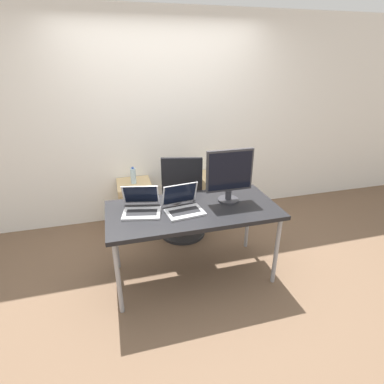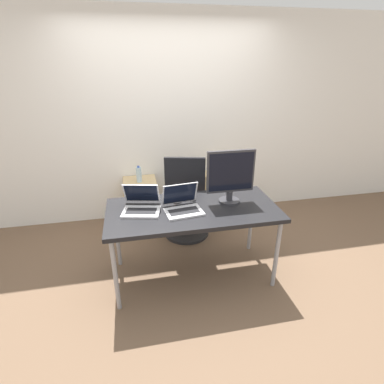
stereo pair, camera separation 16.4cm
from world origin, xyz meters
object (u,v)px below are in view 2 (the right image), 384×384
at_px(laptop_right, 183,206).
at_px(monitor, 231,176).
at_px(water_bottle, 139,174).
at_px(coffee_cup_brown, 175,195).
at_px(laptop_left, 141,205).
at_px(cabinet_right, 220,196).
at_px(coffee_cup_white, 191,193).
at_px(cabinet_left, 141,203).
at_px(office_chair, 186,207).

xyz_separation_m(laptop_right, monitor, (0.48, 0.09, 0.22)).
height_order(water_bottle, coffee_cup_brown, coffee_cup_brown).
xyz_separation_m(water_bottle, coffee_cup_brown, (0.32, -0.95, 0.11)).
relative_size(laptop_left, coffee_cup_brown, 3.78).
xyz_separation_m(cabinet_right, monitor, (-0.25, -1.09, 0.73)).
bearing_deg(coffee_cup_brown, monitor, -15.26).
height_order(coffee_cup_white, coffee_cup_brown, coffee_cup_white).
bearing_deg(cabinet_left, office_chair, -39.25).
distance_m(office_chair, laptop_right, 0.87).
relative_size(cabinet_left, monitor, 1.18).
distance_m(cabinet_left, laptop_right, 1.33).
bearing_deg(office_chair, laptop_right, -102.77).
bearing_deg(laptop_right, monitor, 10.51).
xyz_separation_m(cabinet_right, coffee_cup_white, (-0.60, -0.93, 0.51)).
distance_m(water_bottle, monitor, 1.41).
relative_size(water_bottle, monitor, 0.41).
relative_size(cabinet_right, laptop_right, 1.69).
distance_m(monitor, coffee_cup_white, 0.43).
xyz_separation_m(office_chair, coffee_cup_white, (-0.04, -0.51, 0.41)).
height_order(laptop_left, monitor, monitor).
distance_m(office_chair, cabinet_right, 0.71).
relative_size(coffee_cup_white, coffee_cup_brown, 1.04).
xyz_separation_m(laptop_left, coffee_cup_brown, (0.34, 0.14, 0.00)).
distance_m(water_bottle, laptop_right, 1.23).
bearing_deg(water_bottle, laptop_left, -90.89).
xyz_separation_m(office_chair, cabinet_right, (0.56, 0.43, -0.11)).
xyz_separation_m(cabinet_left, cabinet_right, (1.08, 0.00, 0.00)).
xyz_separation_m(office_chair, laptop_left, (-0.54, -0.67, 0.40)).
distance_m(cabinet_right, laptop_left, 1.63).
bearing_deg(monitor, office_chair, 114.91).
bearing_deg(laptop_left, laptop_right, -12.62).
relative_size(cabinet_left, laptop_left, 1.57).
xyz_separation_m(cabinet_right, coffee_cup_brown, (-0.76, -0.95, 0.51)).
relative_size(cabinet_right, coffee_cup_white, 5.69).
height_order(cabinet_left, water_bottle, water_bottle).
bearing_deg(water_bottle, cabinet_right, -0.12).
xyz_separation_m(laptop_left, coffee_cup_white, (0.50, 0.16, 0.00)).
xyz_separation_m(laptop_left, laptop_right, (0.37, -0.08, 0.00)).
bearing_deg(coffee_cup_brown, laptop_right, -82.41).
bearing_deg(monitor, cabinet_right, 77.03).
relative_size(cabinet_left, cabinet_right, 1.00).
xyz_separation_m(office_chair, monitor, (0.31, -0.66, 0.62)).
relative_size(laptop_left, laptop_right, 1.08).
xyz_separation_m(cabinet_left, water_bottle, (0.00, 0.00, 0.40)).
height_order(cabinet_right, laptop_left, laptop_left).
height_order(laptop_left, coffee_cup_white, laptop_left).
xyz_separation_m(cabinet_left, monitor, (0.83, -1.09, 0.73)).
height_order(office_chair, cabinet_right, office_chair).
bearing_deg(laptop_left, water_bottle, 89.11).
relative_size(office_chair, cabinet_left, 1.79).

